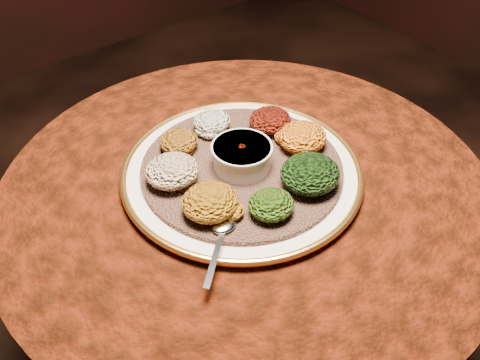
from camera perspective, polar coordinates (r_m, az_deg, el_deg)
table at (r=1.16m, az=0.64°, el=-7.07°), size 0.96×0.96×0.73m
platter at (r=1.04m, az=0.19°, el=0.83°), size 0.57×0.57×0.02m
injera at (r=1.03m, az=0.19°, el=1.28°), size 0.47×0.47×0.01m
stew_bowl at (r=1.01m, az=0.19°, el=2.70°), size 0.12×0.12×0.05m
spoon at (r=0.90m, az=-1.86°, el=-5.41°), size 0.12×0.11×0.01m
portion_ayib at (r=1.11m, az=-3.03°, el=6.25°), size 0.08×0.08×0.04m
portion_kitfo at (r=1.11m, az=3.22°, el=6.40°), size 0.09×0.08×0.04m
portion_tikil at (r=1.07m, az=6.68°, el=4.56°), size 0.10×0.09×0.05m
portion_gomen at (r=0.98m, az=7.49°, el=0.67°), size 0.11×0.11×0.05m
portion_mixveg at (r=0.93m, az=3.34°, el=-2.63°), size 0.08×0.08×0.04m
portion_kik at (r=0.92m, az=-3.21°, el=-2.35°), size 0.10×0.10×0.05m
portion_timatim at (r=0.99m, az=-7.25°, el=0.96°), size 0.10×0.10×0.05m
portion_shiro at (r=1.07m, az=-6.53°, el=4.10°), size 0.08×0.07×0.04m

